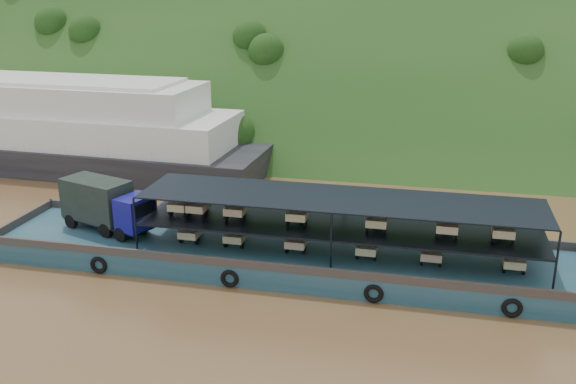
# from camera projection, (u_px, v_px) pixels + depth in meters

# --- Properties ---
(ground) EXTENTS (160.00, 160.00, 0.00)m
(ground) POSITION_uv_depth(u_px,v_px,m) (309.00, 258.00, 39.64)
(ground) COLOR brown
(ground) RESTS_ON ground
(hillside) EXTENTS (140.00, 39.60, 39.60)m
(hillside) POSITION_uv_depth(u_px,v_px,m) (370.00, 132.00, 72.96)
(hillside) COLOR #163914
(hillside) RESTS_ON ground
(cargo_barge) EXTENTS (35.00, 7.18, 4.54)m
(cargo_barge) POSITION_uv_depth(u_px,v_px,m) (268.00, 247.00, 38.49)
(cargo_barge) COLOR #153E4B
(cargo_barge) RESTS_ON ground
(passenger_ferry) EXTENTS (40.13, 11.24, 8.06)m
(passenger_ferry) POSITION_uv_depth(u_px,v_px,m) (54.00, 128.00, 58.73)
(passenger_ferry) COLOR black
(passenger_ferry) RESTS_ON ground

